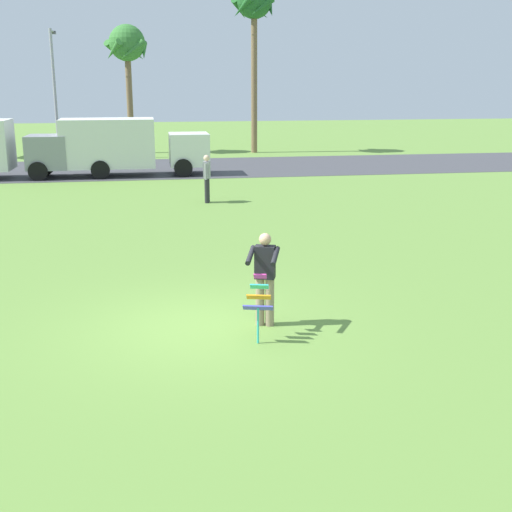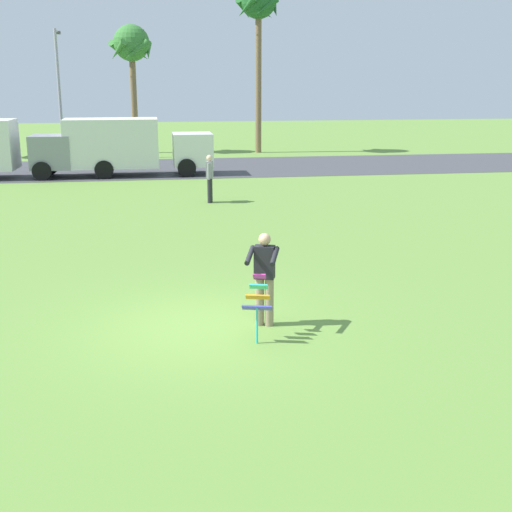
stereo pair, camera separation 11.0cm
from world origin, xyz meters
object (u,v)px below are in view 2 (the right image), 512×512
Objects in this scene: parked_truck_white_box at (130,145)px; palm_tree_right_near at (132,48)px; palm_tree_centre_far at (258,9)px; kite_held at (258,299)px; person_kite_flyer at (264,276)px; person_walker_near at (210,177)px; streetlight_pole at (59,86)px.

palm_tree_right_near is at bearing 89.74° from parked_truck_white_box.
parked_truck_white_box is 0.68× the size of palm_tree_centre_far.
parked_truck_white_box is (-2.67, 20.91, 0.67)m from kite_held.
person_kite_flyer is at bearing -84.61° from palm_tree_right_near.
streetlight_pole is at bearing 114.58° from person_walker_near.
palm_tree_right_near is at bearing 94.87° from kite_held.
palm_tree_right_near reaches higher than parked_truck_white_box.
person_walker_near is (-4.41, -16.57, -7.36)m from palm_tree_centre_far.
person_kite_flyer is 30.76m from palm_tree_right_near.
person_walker_near is (0.12, 12.70, -0.02)m from person_kite_flyer.
palm_tree_right_near is 4.31× the size of person_walker_near.
palm_tree_centre_far is at bearing 6.82° from streetlight_pole.
parked_truck_white_box is 8.13m from person_walker_near.
person_walker_near is (0.34, 13.37, 0.19)m from kite_held.
palm_tree_right_near is at bearing 99.64° from person_walker_near.
streetlight_pole is (-3.94, 7.67, 2.59)m from parked_truck_white_box.
person_kite_flyer is 0.25× the size of streetlight_pole.
person_walker_near is at bearing 88.53° from kite_held.
streetlight_pole is (-6.62, 28.58, 3.25)m from kite_held.
person_kite_flyer is at bearing -98.80° from palm_tree_centre_far.
palm_tree_centre_far reaches higher than person_walker_near.
person_kite_flyer is 12.70m from person_walker_near.
palm_tree_centre_far is 1.40× the size of streetlight_pole.
person_walker_near is (6.96, -15.21, -3.06)m from streetlight_pole.
kite_held is 21.09m from parked_truck_white_box.
parked_truck_white_box is 0.90× the size of palm_tree_right_near.
palm_tree_right_near is 5.05m from streetlight_pole.
parked_truck_white_box reaches higher than kite_held.
palm_tree_centre_far is (7.43, 9.03, 6.88)m from parked_truck_white_box.
person_walker_near is at bearing -80.36° from palm_tree_right_near.
person_walker_near reaches higher than kite_held.
palm_tree_right_near reaches higher than person_kite_flyer.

